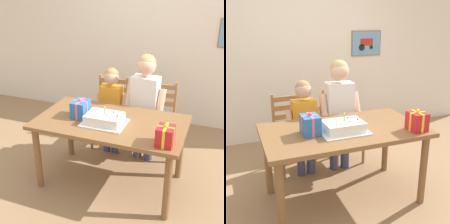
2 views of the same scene
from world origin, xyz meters
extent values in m
plane|color=#997551|center=(0.00, 0.00, 0.00)|extent=(20.00, 20.00, 0.00)
cube|color=silver|center=(0.00, 1.85, 1.30)|extent=(6.40, 0.08, 2.60)
cube|color=olive|center=(1.13, 1.80, 1.42)|extent=(0.51, 0.02, 0.39)
cube|color=#669EC6|center=(1.13, 1.79, 1.42)|extent=(0.48, 0.01, 0.36)
cube|color=red|center=(1.13, 1.78, 1.44)|extent=(0.22, 0.01, 0.11)
cylinder|color=black|center=(1.04, 1.78, 1.36)|extent=(0.10, 0.01, 0.10)
cylinder|color=black|center=(1.21, 1.78, 1.36)|extent=(0.06, 0.01, 0.06)
cube|color=brown|center=(0.00, 0.00, 0.74)|extent=(1.54, 0.87, 0.04)
cylinder|color=brown|center=(-0.69, -0.36, 0.36)|extent=(0.07, 0.07, 0.72)
cylinder|color=brown|center=(0.69, -0.36, 0.36)|extent=(0.07, 0.07, 0.72)
cylinder|color=brown|center=(-0.69, 0.36, 0.36)|extent=(0.07, 0.07, 0.72)
cylinder|color=brown|center=(0.69, 0.36, 0.36)|extent=(0.07, 0.07, 0.72)
cube|color=white|center=(-0.04, -0.08, 0.76)|extent=(0.44, 0.34, 0.01)
cube|color=white|center=(-0.04, -0.08, 0.82)|extent=(0.36, 0.26, 0.09)
cylinder|color=#56C666|center=(-0.03, -0.09, 0.90)|extent=(0.01, 0.01, 0.07)
sphere|color=yellow|center=(-0.03, -0.09, 0.94)|extent=(0.02, 0.02, 0.02)
sphere|color=red|center=(0.10, -0.09, 0.87)|extent=(0.02, 0.02, 0.02)
sphere|color=red|center=(0.04, -0.14, 0.87)|extent=(0.01, 0.01, 0.01)
sphere|color=yellow|center=(-0.09, -0.16, 0.87)|extent=(0.02, 0.02, 0.02)
sphere|color=yellow|center=(-0.10, -0.17, 0.87)|extent=(0.01, 0.01, 0.01)
sphere|color=green|center=(-0.13, -0.16, 0.87)|extent=(0.01, 0.01, 0.01)
sphere|color=green|center=(0.01, -0.12, 0.87)|extent=(0.01, 0.01, 0.01)
sphere|color=blue|center=(0.04, -0.01, 0.87)|extent=(0.02, 0.02, 0.02)
cube|color=red|center=(0.62, -0.29, 0.84)|extent=(0.15, 0.17, 0.17)
cube|color=yellow|center=(0.62, -0.29, 0.84)|extent=(0.16, 0.02, 0.18)
cube|color=yellow|center=(0.62, -0.29, 0.84)|extent=(0.02, 0.18, 0.18)
sphere|color=yellow|center=(0.62, -0.29, 0.95)|extent=(0.04, 0.04, 0.04)
cube|color=#286BB7|center=(-0.33, -0.02, 0.85)|extent=(0.15, 0.20, 0.17)
cube|color=#DB668E|center=(-0.33, -0.02, 0.85)|extent=(0.16, 0.02, 0.18)
cube|color=#DB668E|center=(-0.33, -0.02, 0.85)|extent=(0.02, 0.20, 0.18)
sphere|color=#DB668E|center=(-0.33, -0.02, 0.95)|extent=(0.04, 0.04, 0.04)
cube|color=#996B42|center=(-0.32, 0.78, 0.45)|extent=(0.44, 0.44, 0.04)
cylinder|color=#996B42|center=(-0.12, 0.60, 0.21)|extent=(0.04, 0.04, 0.43)
cylinder|color=#996B42|center=(-0.50, 0.58, 0.21)|extent=(0.04, 0.04, 0.43)
cylinder|color=#996B42|center=(-0.14, 0.98, 0.21)|extent=(0.04, 0.04, 0.43)
cylinder|color=#996B42|center=(-0.52, 0.96, 0.21)|extent=(0.04, 0.04, 0.43)
cylinder|color=#996B42|center=(-0.14, 0.98, 0.70)|extent=(0.04, 0.04, 0.45)
cylinder|color=#996B42|center=(-0.52, 0.96, 0.70)|extent=(0.04, 0.04, 0.45)
cube|color=#996B42|center=(-0.33, 0.97, 0.63)|extent=(0.36, 0.05, 0.06)
cube|color=#996B42|center=(-0.33, 0.97, 0.74)|extent=(0.36, 0.05, 0.06)
cube|color=#996B42|center=(-0.33, 0.97, 0.85)|extent=(0.36, 0.05, 0.06)
cube|color=#996B42|center=(0.32, 0.78, 0.45)|extent=(0.45, 0.45, 0.04)
cylinder|color=#996B42|center=(0.52, 0.60, 0.21)|extent=(0.04, 0.04, 0.43)
cylinder|color=#996B42|center=(0.14, 0.57, 0.21)|extent=(0.04, 0.04, 0.43)
cylinder|color=#996B42|center=(0.49, 0.98, 0.21)|extent=(0.04, 0.04, 0.43)
cylinder|color=#996B42|center=(0.12, 0.95, 0.21)|extent=(0.04, 0.04, 0.43)
cylinder|color=#996B42|center=(0.49, 0.98, 0.70)|extent=(0.04, 0.04, 0.45)
cylinder|color=#996B42|center=(0.12, 0.95, 0.70)|extent=(0.04, 0.04, 0.45)
cube|color=#996B42|center=(0.30, 0.97, 0.63)|extent=(0.36, 0.05, 0.06)
cube|color=#996B42|center=(0.30, 0.97, 0.74)|extent=(0.36, 0.05, 0.06)
cube|color=#996B42|center=(0.30, 0.97, 0.85)|extent=(0.36, 0.05, 0.06)
cylinder|color=#38426B|center=(0.27, 0.60, 0.25)|extent=(0.11, 0.11, 0.50)
cylinder|color=#38426B|center=(0.13, 0.61, 0.25)|extent=(0.11, 0.11, 0.50)
cube|color=white|center=(0.20, 0.60, 0.79)|extent=(0.32, 0.21, 0.57)
cylinder|color=#E0B293|center=(0.39, 0.55, 0.77)|extent=(0.10, 0.24, 0.38)
cylinder|color=#E0B293|center=(0.00, 0.58, 0.77)|extent=(0.10, 0.24, 0.38)
sphere|color=#E0B293|center=(0.20, 0.60, 1.20)|extent=(0.22, 0.22, 0.22)
sphere|color=tan|center=(0.20, 0.61, 1.23)|extent=(0.20, 0.20, 0.20)
cylinder|color=#38426B|center=(-0.17, 0.60, 0.21)|extent=(0.09, 0.09, 0.43)
cylinder|color=#38426B|center=(-0.29, 0.60, 0.21)|extent=(0.09, 0.09, 0.43)
cube|color=orange|center=(-0.23, 0.60, 0.67)|extent=(0.27, 0.17, 0.49)
cylinder|color=tan|center=(-0.06, 0.58, 0.65)|extent=(0.08, 0.20, 0.32)
cylinder|color=tan|center=(-0.40, 0.57, 0.65)|extent=(0.08, 0.20, 0.32)
sphere|color=tan|center=(-0.23, 0.60, 1.02)|extent=(0.18, 0.18, 0.18)
sphere|color=#A87F4C|center=(-0.23, 0.61, 1.04)|extent=(0.17, 0.17, 0.17)
camera|label=1|loc=(1.03, -2.63, 2.11)|focal=48.71mm
camera|label=2|loc=(-0.97, -2.32, 1.71)|focal=45.16mm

